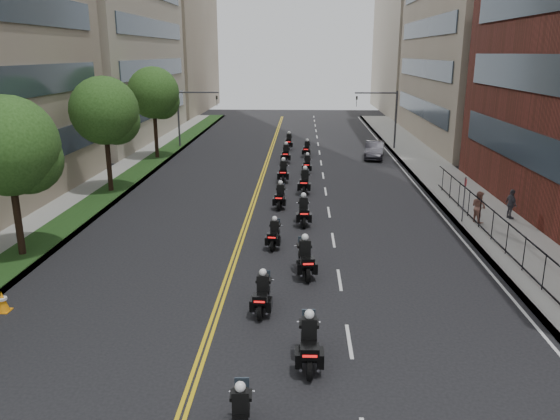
# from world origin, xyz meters

# --- Properties ---
(sidewalk_right) EXTENTS (4.00, 90.00, 0.15)m
(sidewalk_right) POSITION_xyz_m (12.00, 25.00, 0.07)
(sidewalk_right) COLOR gray
(sidewalk_right) RESTS_ON ground
(sidewalk_left) EXTENTS (4.00, 90.00, 0.15)m
(sidewalk_left) POSITION_xyz_m (-12.00, 25.00, 0.07)
(sidewalk_left) COLOR gray
(sidewalk_left) RESTS_ON ground
(grass_strip) EXTENTS (2.00, 90.00, 0.04)m
(grass_strip) POSITION_xyz_m (-11.20, 25.00, 0.17)
(grass_strip) COLOR #1A3B15
(grass_strip) RESTS_ON sidewalk_left
(building_right_far) EXTENTS (15.00, 28.00, 26.00)m
(building_right_far) POSITION_xyz_m (21.50, 78.00, 13.00)
(building_right_far) COLOR #AFA08D
(building_right_far) RESTS_ON ground
(building_left_far) EXTENTS (16.00, 28.00, 26.00)m
(building_left_far) POSITION_xyz_m (-22.00, 78.00, 13.00)
(building_left_far) COLOR gray
(building_left_far) RESTS_ON ground
(iron_fence) EXTENTS (0.05, 28.00, 1.50)m
(iron_fence) POSITION_xyz_m (11.00, 12.00, 0.90)
(iron_fence) COLOR black
(iron_fence) RESTS_ON sidewalk_right
(street_trees) EXTENTS (4.40, 38.40, 7.98)m
(street_trees) POSITION_xyz_m (-11.05, 18.61, 5.13)
(street_trees) COLOR black
(street_trees) RESTS_ON ground
(traffic_signal_right) EXTENTS (4.09, 0.20, 5.60)m
(traffic_signal_right) POSITION_xyz_m (9.54, 42.00, 3.70)
(traffic_signal_right) COLOR #3F3F44
(traffic_signal_right) RESTS_ON ground
(traffic_signal_left) EXTENTS (4.09, 0.20, 5.60)m
(traffic_signal_left) POSITION_xyz_m (-9.54, 42.00, 3.70)
(traffic_signal_left) COLOR #3F3F44
(traffic_signal_left) RESTS_ON ground
(motorcycle_0) EXTENTS (0.53, 2.11, 1.56)m
(motorcycle_0) POSITION_xyz_m (0.20, 0.10, 0.62)
(motorcycle_0) COLOR black
(motorcycle_0) RESTS_ON ground
(motorcycle_1) EXTENTS (0.55, 2.38, 1.76)m
(motorcycle_1) POSITION_xyz_m (1.87, 3.54, 0.69)
(motorcycle_1) COLOR black
(motorcycle_1) RESTS_ON ground
(motorcycle_2) EXTENTS (0.54, 2.19, 1.61)m
(motorcycle_2) POSITION_xyz_m (0.22, 7.01, 0.64)
(motorcycle_2) COLOR black
(motorcycle_2) RESTS_ON ground
(motorcycle_3) EXTENTS (0.71, 2.43, 1.79)m
(motorcycle_3) POSITION_xyz_m (1.77, 10.45, 0.71)
(motorcycle_3) COLOR black
(motorcycle_3) RESTS_ON ground
(motorcycle_4) EXTENTS (0.56, 2.07, 1.52)m
(motorcycle_4) POSITION_xyz_m (0.29, 13.89, 0.60)
(motorcycle_4) COLOR black
(motorcycle_4) RESTS_ON ground
(motorcycle_5) EXTENTS (0.56, 2.39, 1.76)m
(motorcycle_5) POSITION_xyz_m (1.70, 17.57, 0.70)
(motorcycle_5) COLOR black
(motorcycle_5) RESTS_ON ground
(motorcycle_6) EXTENTS (0.57, 2.26, 1.67)m
(motorcycle_6) POSITION_xyz_m (0.29, 20.87, 0.66)
(motorcycle_6) COLOR black
(motorcycle_6) RESTS_ON ground
(motorcycle_7) EXTENTS (0.63, 2.47, 1.82)m
(motorcycle_7) POSITION_xyz_m (1.78, 24.56, 0.72)
(motorcycle_7) COLOR black
(motorcycle_7) RESTS_ON ground
(motorcycle_8) EXTENTS (0.55, 2.41, 1.78)m
(motorcycle_8) POSITION_xyz_m (0.23, 27.80, 0.70)
(motorcycle_8) COLOR black
(motorcycle_8) RESTS_ON ground
(motorcycle_9) EXTENTS (0.54, 2.17, 1.60)m
(motorcycle_9) POSITION_xyz_m (1.98, 30.95, 0.63)
(motorcycle_9) COLOR black
(motorcycle_9) RESTS_ON ground
(motorcycle_10) EXTENTS (0.56, 2.41, 1.78)m
(motorcycle_10) POSITION_xyz_m (0.19, 35.09, 0.70)
(motorcycle_10) COLOR black
(motorcycle_10) RESTS_ON ground
(motorcycle_11) EXTENTS (0.64, 2.19, 1.62)m
(motorcycle_11) POSITION_xyz_m (2.00, 37.93, 0.64)
(motorcycle_11) COLOR black
(motorcycle_11) RESTS_ON ground
(motorcycle_12) EXTENTS (0.57, 2.35, 1.74)m
(motorcycle_12) POSITION_xyz_m (0.27, 41.79, 0.69)
(motorcycle_12) COLOR black
(motorcycle_12) RESTS_ON ground
(parked_sedan) EXTENTS (2.30, 4.71, 1.49)m
(parked_sedan) POSITION_xyz_m (8.00, 37.34, 0.74)
(parked_sedan) COLOR black
(parked_sedan) RESTS_ON ground
(pedestrian_b) EXTENTS (0.96, 1.04, 1.73)m
(pedestrian_b) POSITION_xyz_m (11.20, 17.90, 1.02)
(pedestrian_b) COLOR #905E4F
(pedestrian_b) RESTS_ON sidewalk_right
(pedestrian_c) EXTENTS (0.57, 1.04, 1.67)m
(pedestrian_c) POSITION_xyz_m (13.20, 18.64, 0.99)
(pedestrian_c) COLOR #46454D
(pedestrian_c) RESTS_ON sidewalk_right
(traffic_cone) EXTENTS (0.47, 0.47, 0.78)m
(traffic_cone) POSITION_xyz_m (-9.20, 6.62, 0.38)
(traffic_cone) COLOR orange
(traffic_cone) RESTS_ON ground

